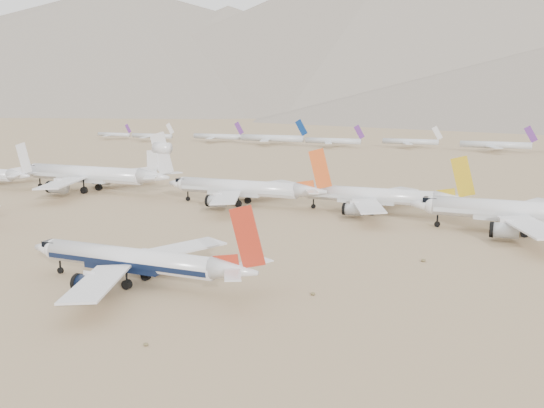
{
  "coord_description": "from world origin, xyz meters",
  "views": [
    {
      "loc": [
        57.48,
        -92.32,
        33.38
      ],
      "look_at": [
        -2.01,
        44.89,
        7.0
      ],
      "focal_mm": 40.0,
      "sensor_mm": 36.0,
      "label": 1
    }
  ],
  "objects": [
    {
      "name": "ground",
      "position": [
        0.0,
        0.0,
        0.0
      ],
      "size": [
        7000.0,
        7000.0,
        0.0
      ],
      "primitive_type": "plane",
      "color": "#998159",
      "rests_on": "ground"
    },
    {
      "name": "main_airliner",
      "position": [
        -6.18,
        -5.52,
        4.49
      ],
      "size": [
        46.23,
        45.16,
        16.32
      ],
      "color": "white",
      "rests_on": "ground"
    },
    {
      "name": "row2_navy_widebody",
      "position": [
        57.47,
        66.72,
        5.52
      ],
      "size": [
        55.6,
        54.37,
        19.78
      ],
      "color": "white",
      "rests_on": "ground"
    },
    {
      "name": "row2_gold_tail",
      "position": [
        16.65,
        79.07,
        4.99
      ],
      "size": [
        50.11,
        49.0,
        17.84
      ],
      "color": "white",
      "rests_on": "ground"
    },
    {
      "name": "row2_orange_tail",
      "position": [
        -24.6,
        75.72,
        5.28
      ],
      "size": [
        52.76,
        51.61,
        18.82
      ],
      "color": "white",
      "rests_on": "ground"
    },
    {
      "name": "row2_white_trijet",
      "position": [
        -85.41,
        78.45,
        6.45
      ],
      "size": [
        62.84,
        61.41,
        22.27
      ],
      "color": "white",
      "rests_on": "ground"
    },
    {
      "name": "distant_storage_row",
      "position": [
        36.17,
        308.58,
        4.45
      ],
      "size": [
        605.09,
        53.61,
        16.21
      ],
      "color": "silver",
      "rests_on": "ground"
    },
    {
      "name": "desert_scrub",
      "position": [
        3.8,
        -32.96,
        0.29
      ],
      "size": [
        261.14,
        121.67,
        0.63
      ],
      "color": "brown",
      "rests_on": "ground"
    }
  ]
}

